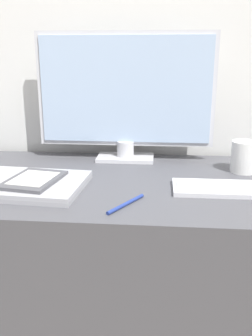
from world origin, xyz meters
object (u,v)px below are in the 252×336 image
at_px(coffee_mug, 245,157).
at_px(ereader, 34,180).
at_px(laptop, 27,184).
at_px(pen, 126,204).
at_px(monitor, 125,95).
at_px(keyboard, 227,188).

bearing_deg(coffee_mug, ereader, -160.53).
relative_size(laptop, coffee_mug, 2.75).
relative_size(coffee_mug, pen, 0.94).
relative_size(monitor, laptop, 1.84).
distance_m(monitor, coffee_mug, 0.43).
relative_size(monitor, coffee_mug, 5.05).
bearing_deg(pen, keyboard, 25.93).
distance_m(keyboard, ereader, 0.51).
xyz_separation_m(laptop, coffee_mug, (0.61, 0.20, 0.04)).
bearing_deg(ereader, laptop, 161.32).
height_order(keyboard, ereader, ereader).
height_order(monitor, pen, monitor).
bearing_deg(keyboard, laptop, -177.15).
relative_size(laptop, pen, 2.58).
relative_size(monitor, ereader, 3.06).
distance_m(laptop, pen, 0.29).
height_order(coffee_mug, pen, coffee_mug).
xyz_separation_m(ereader, coffee_mug, (0.59, 0.21, 0.02)).
bearing_deg(laptop, monitor, 52.79).
xyz_separation_m(keyboard, ereader, (-0.51, -0.03, 0.02)).
height_order(monitor, keyboard, monitor).
height_order(keyboard, pen, keyboard).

